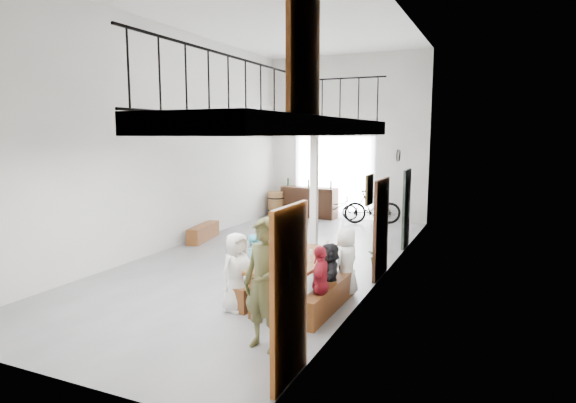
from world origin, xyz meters
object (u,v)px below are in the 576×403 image
at_px(side_bench, 203,233).
at_px(serving_counter, 309,202).
at_px(oak_barrel, 276,204).
at_px(tasting_table, 300,264).
at_px(host_standing, 265,284).
at_px(bench_inner, 266,287).
at_px(bicycle_near, 335,208).

relative_size(side_bench, serving_counter, 0.76).
bearing_deg(side_bench, oak_barrel, 87.93).
bearing_deg(tasting_table, host_standing, -79.34).
distance_m(tasting_table, side_bench, 5.59).
height_order(bench_inner, bicycle_near, bicycle_near).
distance_m(serving_counter, bicycle_near, 1.00).
height_order(tasting_table, host_standing, host_standing).
xyz_separation_m(bench_inner, side_bench, (-3.65, 3.49, 0.01)).
bearing_deg(bench_inner, bicycle_near, 105.16).
relative_size(tasting_table, host_standing, 1.27).
bearing_deg(bench_inner, tasting_table, 3.58).
height_order(oak_barrel, host_standing, host_standing).
xyz_separation_m(side_bench, serving_counter, (1.30, 4.60, 0.31)).
relative_size(side_bench, host_standing, 0.83).
height_order(tasting_table, side_bench, tasting_table).
bearing_deg(bench_inner, host_standing, -58.34).
distance_m(tasting_table, bench_inner, 0.83).
distance_m(tasting_table, bicycle_near, 8.26).
height_order(bench_inner, oak_barrel, oak_barrel).
bearing_deg(host_standing, bench_inner, 125.56).
distance_m(side_bench, bicycle_near, 5.04).
xyz_separation_m(tasting_table, side_bench, (-4.32, 3.51, -0.50)).
height_order(serving_counter, bicycle_near, serving_counter).
bearing_deg(bicycle_near, tasting_table, -173.33).
height_order(tasting_table, serving_counter, serving_counter).
relative_size(side_bench, oak_barrel, 1.73).
bearing_deg(oak_barrel, bicycle_near, 4.77).
xyz_separation_m(side_bench, oak_barrel, (0.16, 4.30, 0.22)).
xyz_separation_m(bench_inner, host_standing, (0.89, -1.81, 0.70)).
xyz_separation_m(tasting_table, oak_barrel, (-4.16, 7.82, -0.27)).
bearing_deg(host_standing, oak_barrel, 123.90).
bearing_deg(oak_barrel, tasting_table, -61.96).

